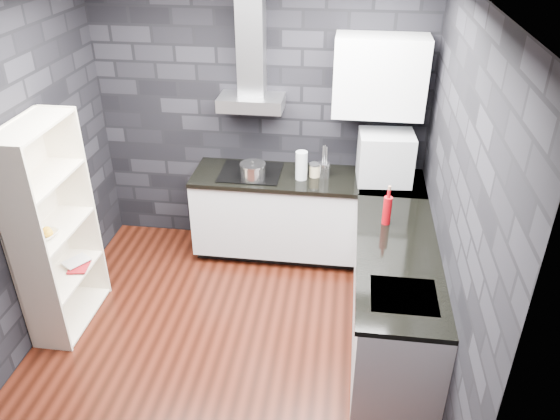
% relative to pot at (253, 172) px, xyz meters
% --- Properties ---
extents(ground, '(3.20, 3.20, 0.00)m').
position_rel_pot_xyz_m(ground, '(0.00, -1.16, -0.98)').
color(ground, '#3B140B').
extents(wall_back, '(3.20, 0.05, 2.70)m').
position_rel_pot_xyz_m(wall_back, '(0.00, 0.46, 0.37)').
color(wall_back, black).
rests_on(wall_back, ground).
extents(wall_front, '(3.20, 0.05, 2.70)m').
position_rel_pot_xyz_m(wall_front, '(0.00, -2.79, 0.37)').
color(wall_front, black).
rests_on(wall_front, ground).
extents(wall_left, '(0.05, 3.20, 2.70)m').
position_rel_pot_xyz_m(wall_left, '(-1.62, -1.16, 0.37)').
color(wall_left, black).
rests_on(wall_left, ground).
extents(wall_right, '(0.05, 3.20, 2.70)m').
position_rel_pot_xyz_m(wall_right, '(1.63, -1.16, 0.37)').
color(wall_right, black).
rests_on(wall_right, ground).
extents(toekick_back, '(2.18, 0.50, 0.10)m').
position_rel_pot_xyz_m(toekick_back, '(0.50, 0.18, -0.93)').
color(toekick_back, black).
rests_on(toekick_back, ground).
extents(toekick_right, '(0.50, 1.78, 0.10)m').
position_rel_pot_xyz_m(toekick_right, '(1.34, -1.06, -0.93)').
color(toekick_right, black).
rests_on(toekick_right, ground).
extents(counter_back_cab, '(2.20, 0.60, 0.76)m').
position_rel_pot_xyz_m(counter_back_cab, '(0.50, 0.14, -0.50)').
color(counter_back_cab, silver).
rests_on(counter_back_cab, ground).
extents(counter_right_cab, '(0.60, 1.80, 0.76)m').
position_rel_pot_xyz_m(counter_right_cab, '(1.30, -1.06, -0.50)').
color(counter_right_cab, silver).
rests_on(counter_right_cab, ground).
extents(counter_back_top, '(2.20, 0.62, 0.04)m').
position_rel_pot_xyz_m(counter_back_top, '(0.50, 0.13, -0.10)').
color(counter_back_top, black).
rests_on(counter_back_top, counter_back_cab).
extents(counter_right_top, '(0.62, 1.80, 0.04)m').
position_rel_pot_xyz_m(counter_right_top, '(1.29, -1.06, -0.10)').
color(counter_right_top, black).
rests_on(counter_right_top, counter_right_cab).
extents(counter_corner_top, '(0.62, 0.62, 0.04)m').
position_rel_pot_xyz_m(counter_corner_top, '(1.30, 0.14, -0.10)').
color(counter_corner_top, black).
rests_on(counter_corner_top, counter_right_cab).
extents(hood_body, '(0.60, 0.34, 0.12)m').
position_rel_pot_xyz_m(hood_body, '(-0.05, 0.27, 0.58)').
color(hood_body, '#A3A4A7').
rests_on(hood_body, wall_back).
extents(hood_chimney, '(0.24, 0.20, 0.90)m').
position_rel_pot_xyz_m(hood_chimney, '(-0.05, 0.34, 1.09)').
color(hood_chimney, '#A3A4A7').
rests_on(hood_chimney, hood_body).
extents(upper_cabinet, '(0.80, 0.35, 0.70)m').
position_rel_pot_xyz_m(upper_cabinet, '(1.10, 0.26, 0.87)').
color(upper_cabinet, silver).
rests_on(upper_cabinet, wall_back).
extents(cooktop, '(0.58, 0.50, 0.01)m').
position_rel_pot_xyz_m(cooktop, '(-0.05, 0.14, -0.07)').
color(cooktop, black).
rests_on(cooktop, counter_back_top).
extents(sink_rim, '(0.44, 0.40, 0.01)m').
position_rel_pot_xyz_m(sink_rim, '(1.30, -1.56, -0.09)').
color(sink_rim, '#A3A4A7').
rests_on(sink_rim, counter_right_top).
extents(pot, '(0.29, 0.29, 0.14)m').
position_rel_pot_xyz_m(pot, '(0.00, 0.00, 0.00)').
color(pot, silver).
rests_on(pot, cooktop).
extents(glass_vase, '(0.14, 0.14, 0.27)m').
position_rel_pot_xyz_m(glass_vase, '(0.45, 0.08, 0.06)').
color(glass_vase, silver).
rests_on(glass_vase, counter_back_top).
extents(storage_jar, '(0.12, 0.12, 0.12)m').
position_rel_pot_xyz_m(storage_jar, '(0.57, 0.15, -0.02)').
color(storage_jar, tan).
rests_on(storage_jar, counter_back_top).
extents(utensil_crock, '(0.12, 0.12, 0.14)m').
position_rel_pot_xyz_m(utensil_crock, '(0.66, 0.15, -0.01)').
color(utensil_crock, silver).
rests_on(utensil_crock, counter_back_top).
extents(appliance_garage, '(0.51, 0.41, 0.49)m').
position_rel_pot_xyz_m(appliance_garage, '(1.21, 0.14, 0.14)').
color(appliance_garage, '#A9ACB1').
rests_on(appliance_garage, counter_back_top).
extents(red_bottle, '(0.09, 0.09, 0.24)m').
position_rel_pot_xyz_m(red_bottle, '(1.21, -0.64, 0.04)').
color(red_bottle, '#9A060E').
rests_on(red_bottle, counter_right_top).
extents(bookshelf, '(0.43, 0.83, 1.80)m').
position_rel_pot_xyz_m(bookshelf, '(-1.42, -1.10, -0.08)').
color(bookshelf, '#F1E4CA').
rests_on(bookshelf, ground).
extents(fruit_bowl, '(0.23, 0.23, 0.05)m').
position_rel_pot_xyz_m(fruit_bowl, '(-1.42, -1.23, -0.04)').
color(fruit_bowl, white).
rests_on(fruit_bowl, bookshelf).
extents(book_red, '(0.16, 0.05, 0.22)m').
position_rel_pot_xyz_m(book_red, '(-1.42, -1.00, -0.41)').
color(book_red, maroon).
rests_on(book_red, bookshelf).
extents(book_second, '(0.14, 0.10, 0.21)m').
position_rel_pot_xyz_m(book_second, '(-1.44, -0.91, -0.39)').
color(book_second, '#B2B2B2').
rests_on(book_second, bookshelf).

